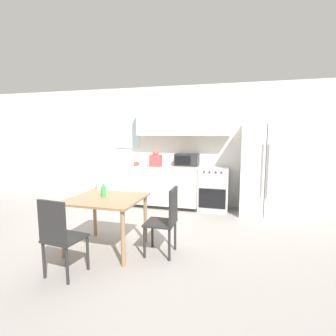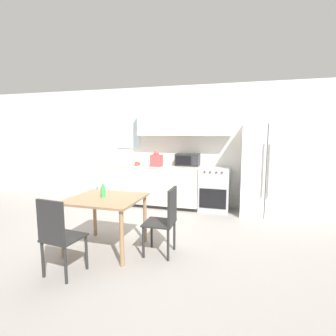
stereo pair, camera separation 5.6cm
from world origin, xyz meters
The scene contains 13 objects.
ground_plane centered at (0.00, 0.00, 0.00)m, with size 12.00×12.00×0.00m, color gray.
wall_back centered at (0.06, 2.06, 1.45)m, with size 12.00×0.38×2.70m.
kitchen_counter centered at (-0.36, 1.74, 0.47)m, with size 2.32×0.66×0.93m.
oven_range centered at (1.11, 1.76, 0.46)m, with size 0.62×0.62×0.92m.
refrigerator centered at (2.10, 1.70, 0.93)m, with size 0.90×0.76×1.86m.
kitchen_sink centered at (-1.01, 1.75, 0.94)m, with size 0.66×0.38×0.25m.
microwave centered at (0.49, 1.86, 1.06)m, with size 0.51×0.34×0.27m.
coffee_mug centered at (-0.58, 1.54, 0.98)m, with size 0.12×0.09×0.09m.
grocery_bag_0 centered at (-0.14, 1.56, 1.08)m, with size 0.24×0.21×0.35m.
dining_table centered at (-0.16, -0.59, 0.64)m, with size 0.99×0.91×0.75m.
dining_chair_near centered at (-0.30, -1.43, 0.54)m, with size 0.44×0.44×0.93m.
dining_chair_side centered at (0.71, -0.53, 0.54)m, with size 0.41×0.41×0.93m.
drink_bottle centered at (-0.21, -0.57, 0.84)m, with size 0.07×0.07×0.21m.
Camera 2 is at (1.69, -3.79, 1.66)m, focal length 28.00 mm.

